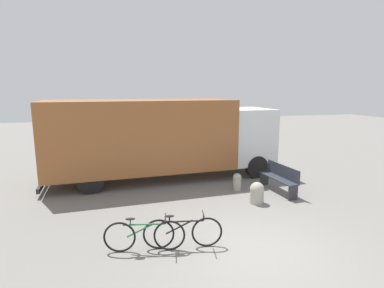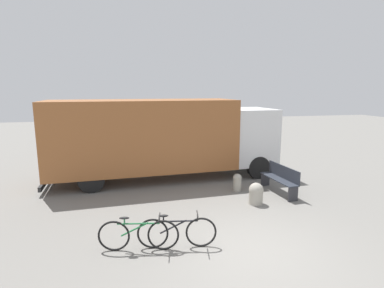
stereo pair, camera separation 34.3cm
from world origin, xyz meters
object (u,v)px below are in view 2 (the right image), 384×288
Objects in this scene: bicycle_middle at (177,232)px; bollard_far_bench at (237,182)px; delivery_truck at (163,136)px; park_bench at (280,178)px; bicycle_near at (138,235)px; bollard_near_bench at (256,193)px.

bollard_far_bench is (2.73, 3.32, -0.04)m from bicycle_middle.
delivery_truck is 14.60× the size of bollard_far_bench.
park_bench is 1.01× the size of bicycle_near.
bollard_near_bench is at bearing 116.61° from park_bench.
bicycle_near is at bearing -175.10° from bicycle_middle.
bollard_near_bench is at bearing 38.60° from bicycle_near.
bicycle_near is 2.86× the size of bollard_far_bench.
bollard_far_bench is at bearing 60.02° from bicycle_middle.
bicycle_middle is 3.49m from bollard_near_bench.
bollard_far_bench is at bearing 63.99° from park_bench.
bicycle_middle is (0.84, -0.07, 0.00)m from bicycle_near.
park_bench is 5.64m from bicycle_near.
bollard_far_bench is (-1.36, 0.53, -0.20)m from park_bench.
bollard_near_bench reaches higher than bollard_far_bench.
bicycle_middle is at bearing -96.71° from delivery_truck.
park_bench is 1.47m from bollard_far_bench.
delivery_truck is 3.41m from bollard_far_bench.
bollard_far_bench is (-0.11, 1.29, -0.01)m from bollard_near_bench.
bollard_far_bench is at bearing 52.85° from bicycle_near.
bicycle_near is at bearing -105.61° from delivery_truck.
delivery_truck reaches higher than bollard_far_bench.
bicycle_near is 4.83m from bollard_far_bench.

